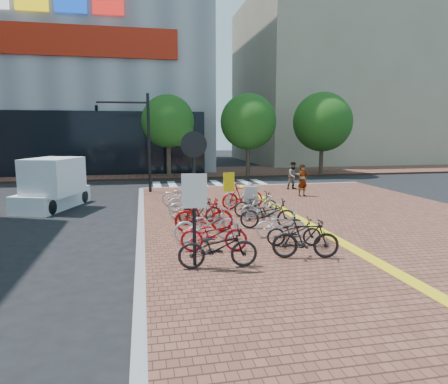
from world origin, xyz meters
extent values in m
plane|color=black|center=(0.00, 0.00, 0.00)|extent=(120.00, 120.00, 0.00)
cube|color=yellow|center=(2.00, -5.00, 0.16)|extent=(0.40, 34.00, 0.01)
cube|color=gray|center=(-4.00, -5.00, 0.08)|extent=(0.25, 34.00, 0.15)
cube|color=gray|center=(3.00, 12.00, 0.08)|extent=(14.00, 0.25, 0.15)
cube|color=brown|center=(0.00, 21.00, 0.07)|extent=(70.00, 8.00, 0.15)
cube|color=gray|center=(-16.00, 32.00, 14.00)|extent=(36.00, 24.00, 28.00)
cube|color=gray|center=(18.00, 32.00, 9.00)|extent=(20.00, 18.00, 18.00)
cube|color=silver|center=(-3.00, 14.00, 0.01)|extent=(0.50, 4.00, 0.01)
cube|color=silver|center=(-2.00, 14.00, 0.01)|extent=(0.50, 4.00, 0.01)
cube|color=silver|center=(-1.00, 14.00, 0.01)|extent=(0.50, 4.00, 0.01)
cube|color=silver|center=(0.00, 14.00, 0.01)|extent=(0.50, 4.00, 0.01)
cube|color=silver|center=(1.00, 14.00, 0.01)|extent=(0.50, 4.00, 0.01)
cube|color=silver|center=(2.00, 14.00, 0.01)|extent=(0.50, 4.00, 0.01)
cube|color=silver|center=(3.00, 14.00, 0.01)|extent=(0.50, 4.00, 0.01)
cube|color=silver|center=(4.00, 14.00, 0.01)|extent=(0.50, 4.00, 0.01)
cylinder|color=#38281E|center=(-2.00, 17.50, 1.45)|extent=(0.32, 0.32, 2.60)
sphere|color=#194714|center=(-2.00, 17.50, 4.20)|extent=(3.80, 3.80, 3.80)
sphere|color=#194714|center=(-1.40, 17.20, 3.60)|extent=(2.40, 2.40, 2.40)
cylinder|color=#38281E|center=(4.00, 17.50, 1.45)|extent=(0.32, 0.32, 2.60)
sphere|color=#194714|center=(4.00, 17.50, 4.20)|extent=(4.20, 4.20, 4.20)
sphere|color=#194714|center=(4.60, 17.20, 3.60)|extent=(2.40, 2.40, 2.40)
cylinder|color=#38281E|center=(10.00, 17.50, 1.45)|extent=(0.32, 0.32, 2.60)
sphere|color=#194714|center=(10.00, 17.50, 4.20)|extent=(4.60, 4.60, 4.60)
sphere|color=#194714|center=(10.60, 17.20, 3.60)|extent=(2.40, 2.40, 2.40)
imported|color=black|center=(-2.11, -2.61, 0.67)|extent=(2.01, 0.80, 1.04)
imported|color=#AF0C19|center=(-1.96, -1.24, 0.64)|extent=(1.96, 0.95, 0.99)
imported|color=silver|center=(-2.03, -0.19, 0.68)|extent=(2.09, 0.95, 1.06)
imported|color=#AB0E0C|center=(-1.92, 0.95, 0.74)|extent=(2.00, 0.74, 1.17)
imported|color=black|center=(-1.87, 2.13, 0.63)|extent=(1.64, 0.59, 0.97)
imported|color=#BCBCC1|center=(-2.04, 3.22, 0.64)|extent=(1.92, 0.81, 0.98)
imported|color=#BABABF|center=(-2.13, 4.49, 0.62)|extent=(1.62, 0.71, 0.94)
imported|color=#B3B3B8|center=(-2.13, 5.72, 0.66)|extent=(2.03, 1.06, 1.01)
imported|color=black|center=(0.31, -2.34, 0.69)|extent=(1.85, 0.85, 1.07)
imported|color=black|center=(0.44, -1.19, 0.57)|extent=(1.68, 0.82, 0.85)
imported|color=silver|center=(0.38, -0.18, 0.58)|extent=(1.65, 0.66, 0.85)
imported|color=black|center=(0.35, 1.03, 0.66)|extent=(2.03, 1.00, 1.02)
imported|color=#A2A1A6|center=(0.48, 2.27, 0.64)|extent=(1.64, 0.53, 0.97)
imported|color=black|center=(0.50, 3.09, 0.63)|extent=(1.88, 0.80, 0.96)
imported|color=#A3160B|center=(0.33, 4.57, 0.72)|extent=(1.96, 0.80, 1.14)
imported|color=silver|center=(0.49, 5.37, 0.63)|extent=(1.63, 0.51, 0.97)
imported|color=gray|center=(4.23, 7.32, 0.97)|extent=(0.69, 0.55, 1.64)
imported|color=#464E58|center=(4.68, 9.76, 0.95)|extent=(0.86, 0.71, 1.59)
cube|color=silver|center=(0.40, 3.55, 0.72)|extent=(0.57, 0.46, 1.13)
cylinder|color=#B7B7BC|center=(-0.54, 3.39, 0.99)|extent=(0.08, 0.08, 1.68)
cube|color=yellow|center=(-0.54, 3.34, 1.51)|extent=(0.47, 0.15, 0.75)
cylinder|color=black|center=(-2.67, -2.50, 1.81)|extent=(0.09, 0.09, 3.32)
cylinder|color=black|center=(-2.67, -2.57, 3.19)|extent=(0.62, 0.08, 0.62)
cube|color=silver|center=(-2.67, -2.57, 2.08)|extent=(0.61, 0.08, 0.83)
cylinder|color=black|center=(-3.50, 10.43, 2.83)|extent=(0.16, 0.16, 5.36)
cylinder|color=black|center=(-4.84, 10.43, 5.02)|extent=(2.68, 0.11, 0.11)
imported|color=black|center=(-6.18, 10.43, 4.75)|extent=(0.24, 1.11, 0.45)
cube|color=white|center=(-7.98, 7.32, 0.40)|extent=(2.93, 4.37, 0.81)
cube|color=white|center=(-7.60, 8.42, 1.39)|extent=(2.17, 2.17, 1.16)
cube|color=white|center=(-8.21, 6.64, 1.52)|extent=(2.52, 2.96, 1.61)
cylinder|color=black|center=(-8.23, 8.93, 0.31)|extent=(0.39, 0.66, 0.63)
cylinder|color=black|center=(-9.17, 6.22, 0.31)|extent=(0.39, 0.66, 0.63)
cylinder|color=black|center=(-6.79, 8.43, 0.31)|extent=(0.39, 0.66, 0.63)
cylinder|color=black|center=(-7.73, 5.72, 0.31)|extent=(0.39, 0.66, 0.63)
camera|label=1|loc=(-3.85, -11.95, 3.50)|focal=32.00mm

